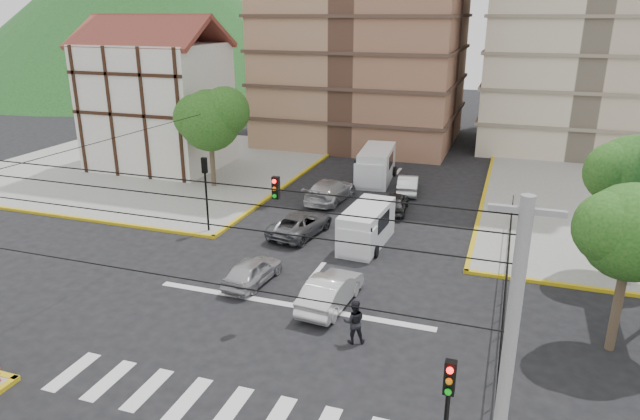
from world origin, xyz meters
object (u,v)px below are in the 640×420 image
at_px(van_right_lane, 365,228).
at_px(van_left_lane, 376,166).
at_px(traffic_light_nw, 205,182).
at_px(pedestrian_crosswalk, 354,322).
at_px(car_white_front_right, 331,291).
at_px(car_silver_front_left, 252,271).
at_px(traffic_light_se, 447,412).

relative_size(van_right_lane, van_left_lane, 0.86).
xyz_separation_m(traffic_light_nw, pedestrian_crosswalk, (11.31, -8.56, -2.21)).
bearing_deg(car_white_front_right, van_right_lane, -82.98).
xyz_separation_m(traffic_light_nw, car_silver_front_left, (5.31, -5.15, -2.46)).
relative_size(traffic_light_se, traffic_light_nw, 1.00).
height_order(traffic_light_nw, van_right_lane, traffic_light_nw).
height_order(traffic_light_se, car_white_front_right, traffic_light_se).
relative_size(traffic_light_nw, car_silver_front_left, 1.15).
bearing_deg(pedestrian_crosswalk, car_white_front_right, -75.06).
xyz_separation_m(traffic_light_nw, car_white_front_right, (9.53, -6.06, -2.38)).
bearing_deg(pedestrian_crosswalk, car_silver_front_left, -49.95).
height_order(traffic_light_nw, car_silver_front_left, traffic_light_nw).
xyz_separation_m(traffic_light_se, car_silver_front_left, (-10.29, 10.45, -2.46)).
bearing_deg(van_left_lane, car_silver_front_left, -99.74).
bearing_deg(traffic_light_nw, van_right_lane, 6.19).
distance_m(van_left_lane, pedestrian_crosswalk, 22.60).
distance_m(car_silver_front_left, car_white_front_right, 4.32).
bearing_deg(car_white_front_right, pedestrian_crosswalk, 129.92).
bearing_deg(van_right_lane, traffic_light_se, -65.53).
bearing_deg(van_right_lane, van_left_lane, 104.77).
relative_size(car_silver_front_left, pedestrian_crosswalk, 2.11).
distance_m(traffic_light_se, traffic_light_nw, 22.06).
height_order(van_left_lane, pedestrian_crosswalk, van_left_lane).
xyz_separation_m(van_right_lane, pedestrian_crosswalk, (2.07, -9.57, -0.16)).
relative_size(traffic_light_se, van_right_lane, 0.88).
height_order(traffic_light_se, traffic_light_nw, same).
bearing_deg(car_white_front_right, van_left_lane, -77.26).
bearing_deg(van_left_lane, pedestrian_crosswalk, -83.70).
distance_m(van_right_lane, van_left_lane, 12.81).
bearing_deg(car_silver_front_left, traffic_light_se, 139.91).
bearing_deg(traffic_light_se, car_white_front_right, 122.45).
distance_m(van_left_lane, car_silver_front_left, 18.78).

